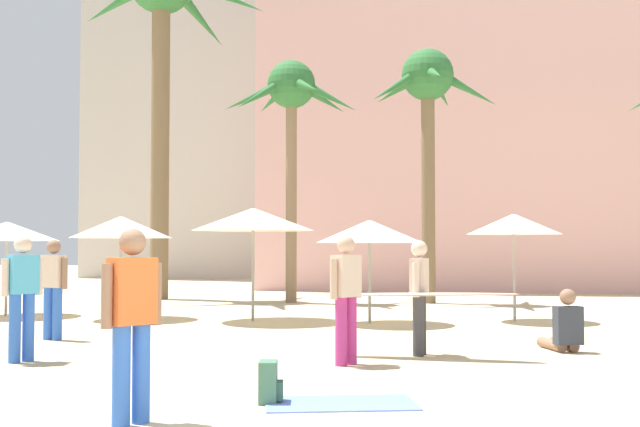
{
  "coord_description": "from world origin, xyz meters",
  "views": [
    {
      "loc": [
        1.2,
        -5.66,
        1.57
      ],
      "look_at": [
        -0.44,
        4.66,
        2.0
      ],
      "focal_mm": 45.82,
      "sensor_mm": 36.0,
      "label": 1
    }
  ],
  "objects_px": {
    "palm_tree_left": "(428,98)",
    "person_mid_left": "(564,329)",
    "backpack": "(269,383)",
    "person_far_left": "(53,285)",
    "palm_tree_center": "(161,14)",
    "cafe_umbrella_4": "(7,231)",
    "person_mid_right": "(419,293)",
    "cafe_umbrella_5": "(121,227)",
    "cafe_umbrella_3": "(253,219)",
    "cafe_umbrella_0": "(514,224)",
    "person_near_right": "(132,317)",
    "beach_towel": "(340,403)",
    "cafe_umbrella_1": "(370,231)",
    "person_far_right": "(346,294)",
    "person_mid_center": "(22,293)",
    "palm_tree_right": "(291,103)"
  },
  "relations": [
    {
      "from": "palm_tree_left",
      "to": "person_mid_left",
      "type": "distance_m",
      "value": 11.89
    },
    {
      "from": "backpack",
      "to": "person_far_left",
      "type": "height_order",
      "value": "person_far_left"
    },
    {
      "from": "palm_tree_center",
      "to": "palm_tree_left",
      "type": "bearing_deg",
      "value": -3.27
    },
    {
      "from": "cafe_umbrella_4",
      "to": "backpack",
      "type": "height_order",
      "value": "cafe_umbrella_4"
    },
    {
      "from": "cafe_umbrella_4",
      "to": "person_mid_right",
      "type": "distance_m",
      "value": 11.02
    },
    {
      "from": "cafe_umbrella_5",
      "to": "cafe_umbrella_3",
      "type": "bearing_deg",
      "value": -0.78
    },
    {
      "from": "cafe_umbrella_0",
      "to": "person_near_right",
      "type": "xyz_separation_m",
      "value": [
        -4.15,
        -10.81,
        -1.1
      ]
    },
    {
      "from": "beach_towel",
      "to": "backpack",
      "type": "relative_size",
      "value": 3.57
    },
    {
      "from": "cafe_umbrella_1",
      "to": "person_mid_left",
      "type": "relative_size",
      "value": 2.33
    },
    {
      "from": "cafe_umbrella_0",
      "to": "person_mid_right",
      "type": "distance_m",
      "value": 6.25
    },
    {
      "from": "person_far_right",
      "to": "palm_tree_center",
      "type": "bearing_deg",
      "value": -27.15
    },
    {
      "from": "person_mid_right",
      "to": "person_mid_center",
      "type": "relative_size",
      "value": 1.64
    },
    {
      "from": "person_mid_right",
      "to": "palm_tree_left",
      "type": "bearing_deg",
      "value": 98.89
    },
    {
      "from": "person_far_left",
      "to": "beach_towel",
      "type": "bearing_deg",
      "value": 65.24
    },
    {
      "from": "cafe_umbrella_0",
      "to": "person_mid_left",
      "type": "relative_size",
      "value": 2.41
    },
    {
      "from": "cafe_umbrella_1",
      "to": "person_mid_right",
      "type": "xyz_separation_m",
      "value": [
        1.19,
        -4.86,
        -0.98
      ]
    },
    {
      "from": "cafe_umbrella_3",
      "to": "palm_tree_right",
      "type": "bearing_deg",
      "value": 93.09
    },
    {
      "from": "person_mid_left",
      "to": "person_mid_center",
      "type": "height_order",
      "value": "person_mid_center"
    },
    {
      "from": "cafe_umbrella_5",
      "to": "beach_towel",
      "type": "height_order",
      "value": "cafe_umbrella_5"
    },
    {
      "from": "palm_tree_right",
      "to": "person_far_right",
      "type": "height_order",
      "value": "palm_tree_right"
    },
    {
      "from": "cafe_umbrella_3",
      "to": "beach_towel",
      "type": "bearing_deg",
      "value": -70.84
    },
    {
      "from": "person_mid_right",
      "to": "person_far_left",
      "type": "distance_m",
      "value": 6.3
    },
    {
      "from": "cafe_umbrella_1",
      "to": "cafe_umbrella_3",
      "type": "xyz_separation_m",
      "value": [
        -2.51,
        0.19,
        0.27
      ]
    },
    {
      "from": "palm_tree_right",
      "to": "person_mid_center",
      "type": "relative_size",
      "value": 4.0
    },
    {
      "from": "person_near_right",
      "to": "person_mid_center",
      "type": "height_order",
      "value": "person_near_right"
    },
    {
      "from": "palm_tree_left",
      "to": "palm_tree_center",
      "type": "relative_size",
      "value": 0.66
    },
    {
      "from": "palm_tree_center",
      "to": "person_mid_center",
      "type": "relative_size",
      "value": 6.26
    },
    {
      "from": "cafe_umbrella_0",
      "to": "cafe_umbrella_1",
      "type": "relative_size",
      "value": 1.03
    },
    {
      "from": "backpack",
      "to": "person_mid_right",
      "type": "distance_m",
      "value": 4.06
    },
    {
      "from": "cafe_umbrella_3",
      "to": "beach_towel",
      "type": "height_order",
      "value": "cafe_umbrella_3"
    },
    {
      "from": "person_near_right",
      "to": "cafe_umbrella_4",
      "type": "bearing_deg",
      "value": 161.64
    },
    {
      "from": "person_mid_right",
      "to": "person_far_right",
      "type": "height_order",
      "value": "person_far_right"
    },
    {
      "from": "palm_tree_center",
      "to": "cafe_umbrella_4",
      "type": "relative_size",
      "value": 4.64
    },
    {
      "from": "palm_tree_right",
      "to": "beach_towel",
      "type": "bearing_deg",
      "value": -77.02
    },
    {
      "from": "palm_tree_center",
      "to": "person_far_left",
      "type": "bearing_deg",
      "value": -79.22
    },
    {
      "from": "person_far_right",
      "to": "person_near_right",
      "type": "distance_m",
      "value": 4.17
    },
    {
      "from": "palm_tree_center",
      "to": "backpack",
      "type": "xyz_separation_m",
      "value": [
        6.85,
        -15.46,
        -8.47
      ]
    },
    {
      "from": "cafe_umbrella_4",
      "to": "person_far_right",
      "type": "height_order",
      "value": "cafe_umbrella_4"
    },
    {
      "from": "cafe_umbrella_4",
      "to": "person_far_right",
      "type": "bearing_deg",
      "value": -36.69
    },
    {
      "from": "palm_tree_right",
      "to": "person_far_left",
      "type": "xyz_separation_m",
      "value": [
        -2.2,
        -9.74,
        -4.76
      ]
    },
    {
      "from": "cafe_umbrella_0",
      "to": "cafe_umbrella_5",
      "type": "relative_size",
      "value": 1.01
    },
    {
      "from": "beach_towel",
      "to": "person_far_left",
      "type": "distance_m",
      "value": 7.41
    },
    {
      "from": "cafe_umbrella_4",
      "to": "person_mid_right",
      "type": "height_order",
      "value": "cafe_umbrella_4"
    },
    {
      "from": "palm_tree_right",
      "to": "person_mid_right",
      "type": "xyz_separation_m",
      "value": [
        4.0,
        -10.86,
        -4.78
      ]
    },
    {
      "from": "cafe_umbrella_3",
      "to": "cafe_umbrella_4",
      "type": "bearing_deg",
      "value": 176.59
    },
    {
      "from": "palm_tree_center",
      "to": "person_mid_right",
      "type": "xyz_separation_m",
      "value": [
        8.22,
        -11.7,
        -7.77
      ]
    },
    {
      "from": "person_far_right",
      "to": "beach_towel",
      "type": "bearing_deg",
      "value": 129.02
    },
    {
      "from": "cafe_umbrella_0",
      "to": "cafe_umbrella_3",
      "type": "bearing_deg",
      "value": -171.51
    },
    {
      "from": "palm_tree_left",
      "to": "beach_towel",
      "type": "xyz_separation_m",
      "value": [
        -0.5,
        -14.94,
        -5.77
      ]
    },
    {
      "from": "cafe_umbrella_3",
      "to": "cafe_umbrella_1",
      "type": "bearing_deg",
      "value": -4.43
    }
  ]
}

